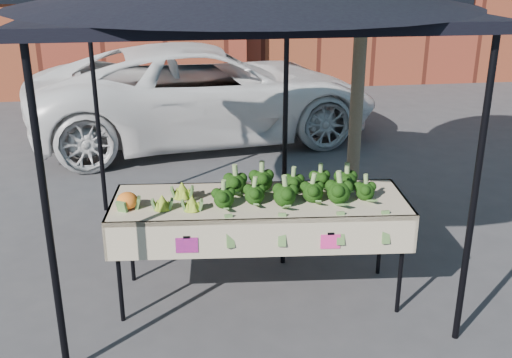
# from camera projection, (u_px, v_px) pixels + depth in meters

# --- Properties ---
(ground) EXTENTS (90.00, 90.00, 0.00)m
(ground) POSITION_uv_depth(u_px,v_px,m) (247.00, 299.00, 5.12)
(ground) COLOR #363639
(table) EXTENTS (2.46, 1.00, 0.90)m
(table) POSITION_uv_depth(u_px,v_px,m) (259.00, 248.00, 5.02)
(table) COLOR beige
(table) RESTS_ON ground
(canopy) EXTENTS (3.16, 3.16, 2.74)m
(canopy) POSITION_uv_depth(u_px,v_px,m) (245.00, 123.00, 5.28)
(canopy) COLOR black
(canopy) RESTS_ON ground
(broccoli_heap) EXTENTS (1.34, 0.54, 0.23)m
(broccoli_heap) POSITION_uv_depth(u_px,v_px,m) (292.00, 183.00, 4.88)
(broccoli_heap) COLOR black
(broccoli_heap) RESTS_ON table
(romanesco_cluster) EXTENTS (0.40, 0.44, 0.17)m
(romanesco_cluster) POSITION_uv_depth(u_px,v_px,m) (177.00, 194.00, 4.73)
(romanesco_cluster) COLOR #9FBA2D
(romanesco_cluster) RESTS_ON table
(cauliflower_pair) EXTENTS (0.17, 0.17, 0.16)m
(cauliflower_pair) POSITION_uv_depth(u_px,v_px,m) (127.00, 199.00, 4.65)
(cauliflower_pair) COLOR orange
(cauliflower_pair) RESTS_ON table
(street_tree) EXTENTS (1.98, 1.98, 3.90)m
(street_tree) POSITION_uv_depth(u_px,v_px,m) (360.00, 43.00, 5.86)
(street_tree) COLOR #1E4C14
(street_tree) RESTS_ON ground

